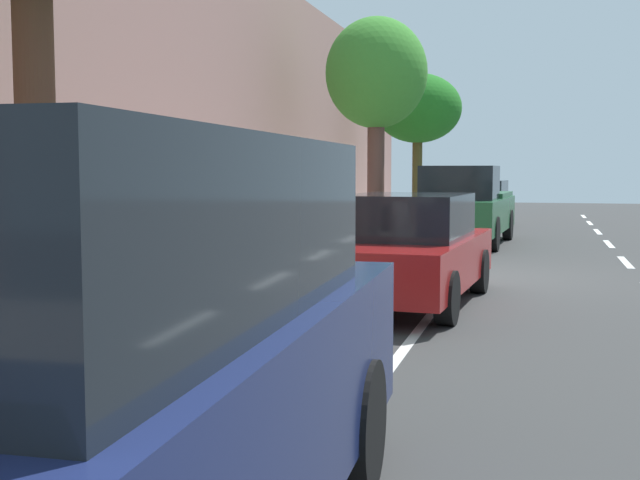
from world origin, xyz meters
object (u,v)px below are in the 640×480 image
Objects in this scene: street_tree_near_cyclist at (418,109)px; street_tree_mid_block at (376,76)px; parked_pickup_green_second at (464,208)px; bicycle_at_curb at (268,337)px; parked_sedan_red_mid at (407,250)px; parked_sedan_silver_nearest at (480,204)px; cyclist_with_backpack at (260,263)px; parked_suv_dark_blue_far at (93,366)px.

street_tree_mid_block reaches higher than street_tree_near_cyclist.
parked_pickup_green_second is 13.64m from bicycle_at_curb.
street_tree_near_cyclist is at bearing -71.63° from parked_pickup_green_second.
parked_sedan_red_mid is 9.64m from street_tree_mid_block.
street_tree_mid_block is (-0.00, 6.98, 0.31)m from street_tree_near_cyclist.
parked_sedan_silver_nearest is 0.83× the size of street_tree_mid_block.
street_tree_near_cyclist reaches higher than cyclist_with_backpack.
street_tree_near_cyclist reaches higher than parked_suv_dark_blue_far.
parked_sedan_silver_nearest is at bearing -89.63° from parked_sedan_red_mid.
parked_pickup_green_second is 9.34m from parked_sedan_red_mid.
parked_pickup_green_second is at bearing -89.67° from parked_sedan_red_mid.
street_tree_mid_block reaches higher than parked_pickup_green_second.
parked_suv_dark_blue_far reaches higher than parked_pickup_green_second.
street_tree_near_cyclist is at bearing -8.70° from parked_sedan_silver_nearest.
parked_sedan_red_mid is at bearing -97.56° from bicycle_at_curb.
bicycle_at_curb is at bearing -82.21° from parked_suv_dark_blue_far.
bicycle_at_curb is at bearing 97.04° from street_tree_mid_block.
parked_sedan_red_mid is at bearing -101.73° from cyclist_with_backpack.
cyclist_with_backpack is 19.82m from street_tree_near_cyclist.
parked_pickup_green_second is 13.18m from cyclist_with_backpack.
bicycle_at_curb is 20.38m from street_tree_near_cyclist.
street_tree_near_cyclist reaches higher than bicycle_at_curb.
parked_pickup_green_second is 7.35m from street_tree_near_cyclist.
street_tree_near_cyclist reaches higher than parked_pickup_green_second.
bicycle_at_curb is 0.35× the size of street_tree_near_cyclist.
parked_pickup_green_second reaches higher than cyclist_with_backpack.
parked_sedan_red_mid is (-0.10, 15.42, 0.00)m from parked_sedan_silver_nearest.
parked_suv_dark_blue_far reaches higher than parked_sedan_silver_nearest.
parked_suv_dark_blue_far is at bearing 97.79° from bicycle_at_curb.
bicycle_at_curb is at bearing 87.84° from parked_pickup_green_second.
parked_suv_dark_blue_far is at bearing 89.67° from parked_sedan_red_mid.
cyclist_with_backpack is at bearing -63.47° from bicycle_at_curb.
cyclist_with_backpack is at bearing 94.05° from street_tree_near_cyclist.
parked_sedan_red_mid reaches higher than bicycle_at_curb.
street_tree_mid_block is (1.61, -13.03, 3.78)m from bicycle_at_curb.
parked_sedan_silver_nearest is at bearing -89.87° from parked_suv_dark_blue_far.
street_tree_near_cyclist is (2.08, -0.32, 3.08)m from parked_sedan_silver_nearest.
cyclist_with_backpack is (0.74, 13.16, 0.07)m from parked_pickup_green_second.
street_tree_mid_block is (2.13, -16.84, 3.11)m from parked_suv_dark_blue_far.
cyclist_with_backpack is at bearing 78.27° from parked_sedan_red_mid.
parked_sedan_silver_nearest is 0.94× the size of parked_suv_dark_blue_far.
parked_pickup_green_second is 3.35× the size of cyclist_with_backpack.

